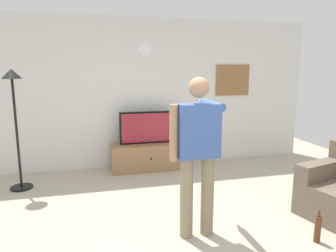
# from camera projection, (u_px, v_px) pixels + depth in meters

# --- Properties ---
(ground_plane) EXTENTS (8.40, 8.40, 0.00)m
(ground_plane) POSITION_uv_depth(u_px,v_px,m) (197.00, 249.00, 3.13)
(ground_plane) COLOR #B2A893
(back_wall) EXTENTS (6.40, 0.10, 2.70)m
(back_wall) POSITION_uv_depth(u_px,v_px,m) (145.00, 93.00, 5.70)
(back_wall) COLOR silver
(back_wall) RESTS_ON ground_plane
(tv_stand) EXTENTS (1.34, 0.47, 0.48)m
(tv_stand) POSITION_uv_depth(u_px,v_px,m) (149.00, 157.00, 5.56)
(tv_stand) COLOR #997047
(tv_stand) RESTS_ON ground_plane
(television) EXTENTS (1.01, 0.07, 0.58)m
(television) POSITION_uv_depth(u_px,v_px,m) (148.00, 127.00, 5.51)
(television) COLOR black
(television) RESTS_ON tv_stand
(wall_clock) EXTENTS (0.24, 0.03, 0.24)m
(wall_clock) POSITION_uv_depth(u_px,v_px,m) (145.00, 49.00, 5.49)
(wall_clock) COLOR white
(framed_picture) EXTENTS (0.69, 0.04, 0.59)m
(framed_picture) POSITION_uv_depth(u_px,v_px,m) (232.00, 80.00, 6.01)
(framed_picture) COLOR olive
(floor_lamp) EXTENTS (0.32, 0.32, 1.80)m
(floor_lamp) POSITION_uv_depth(u_px,v_px,m) (14.00, 105.00, 4.47)
(floor_lamp) COLOR black
(floor_lamp) RESTS_ON ground_plane
(person_standing_nearer_lamp) EXTENTS (0.61, 0.78, 1.72)m
(person_standing_nearer_lamp) POSITION_uv_depth(u_px,v_px,m) (197.00, 148.00, 3.23)
(person_standing_nearer_lamp) COLOR gray
(person_standing_nearer_lamp) RESTS_ON ground_plane
(beverage_bottle) EXTENTS (0.07, 0.07, 0.35)m
(beverage_bottle) POSITION_uv_depth(u_px,v_px,m) (318.00, 229.00, 3.23)
(beverage_bottle) COLOR #592D19
(beverage_bottle) RESTS_ON ground_plane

